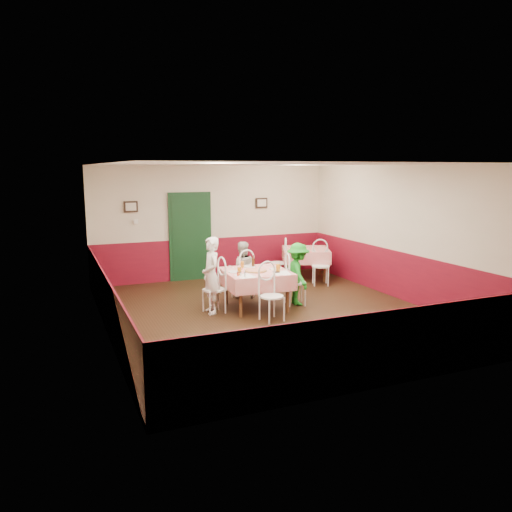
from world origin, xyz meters
name	(u,v)px	position (x,y,z in m)	size (l,w,h in m)	color
floor	(271,314)	(0.00, 0.00, 0.00)	(7.00, 7.00, 0.00)	black
ceiling	(271,164)	(0.00, 0.00, 2.80)	(7.00, 7.00, 0.00)	white
back_wall	(213,222)	(0.00, 3.50, 1.40)	(6.00, 0.10, 2.80)	beige
front_wall	(390,279)	(0.00, -3.50, 1.40)	(6.00, 0.10, 2.80)	beige
left_wall	(103,251)	(-3.00, 0.00, 1.40)	(0.10, 7.00, 2.80)	beige
right_wall	(402,233)	(3.00, 0.00, 1.40)	(0.10, 7.00, 2.80)	beige
wainscot_back	(214,258)	(0.00, 3.48, 0.50)	(6.00, 0.03, 1.00)	maroon
wainscot_front	(386,349)	(0.00, -3.48, 0.50)	(6.00, 0.03, 1.00)	maroon
wainscot_left	(107,304)	(-2.98, 0.00, 0.50)	(0.03, 7.00, 1.00)	maroon
wainscot_right	(399,275)	(2.98, 0.00, 0.50)	(0.03, 7.00, 1.00)	maroon
door	(190,238)	(-0.60, 3.45, 1.05)	(0.96, 0.06, 2.10)	black
picture_left	(131,207)	(-2.00, 3.45, 1.85)	(0.32, 0.03, 0.26)	black
picture_right	(262,203)	(1.30, 3.45, 1.85)	(0.32, 0.03, 0.26)	black
thermostat	(136,222)	(-1.90, 3.45, 1.50)	(0.10, 0.03, 0.10)	white
main_table	(256,290)	(-0.12, 0.44, 0.38)	(1.22, 1.22, 0.77)	red
second_table	(306,264)	(2.07, 2.46, 0.38)	(1.12, 1.12, 0.77)	red
chair_left	(214,290)	(-0.96, 0.49, 0.45)	(0.42, 0.42, 0.90)	white
chair_right	(296,283)	(0.73, 0.40, 0.45)	(0.42, 0.42, 0.90)	white
chair_far	(243,277)	(-0.07, 1.29, 0.45)	(0.42, 0.42, 0.90)	white
chair_near	(272,296)	(-0.16, -0.41, 0.45)	(0.42, 0.42, 0.90)	white
chair_second_a	(278,263)	(1.32, 2.46, 0.45)	(0.42, 0.42, 0.90)	white
chair_second_b	(321,266)	(2.07, 1.71, 0.45)	(0.42, 0.42, 0.90)	white
pizza	(256,271)	(-0.14, 0.38, 0.77)	(0.41, 0.41, 0.03)	#B74723
plate_left	(235,272)	(-0.55, 0.45, 0.77)	(0.25, 0.25, 0.01)	white
plate_right	(275,269)	(0.28, 0.41, 0.77)	(0.25, 0.25, 0.01)	white
plate_far	(249,267)	(-0.10, 0.83, 0.77)	(0.25, 0.25, 0.01)	white
glass_a	(240,271)	(-0.56, 0.19, 0.83)	(0.08, 0.08, 0.15)	#BF7219
glass_b	(278,268)	(0.23, 0.17, 0.84)	(0.08, 0.08, 0.15)	#BF7219
glass_c	(242,265)	(-0.25, 0.83, 0.82)	(0.07, 0.07, 0.12)	#BF7219
beer_bottle	(253,262)	(-0.02, 0.81, 0.87)	(0.06, 0.06, 0.21)	#381C0A
shaker_a	(241,274)	(-0.58, 0.07, 0.81)	(0.04, 0.04, 0.09)	silver
shaker_b	(245,275)	(-0.52, -0.01, 0.81)	(0.04, 0.04, 0.09)	silver
shaker_c	(238,274)	(-0.62, 0.09, 0.81)	(0.04, 0.04, 0.09)	#B23319
menu_left	(245,276)	(-0.50, 0.06, 0.76)	(0.30, 0.40, 0.00)	white
menu_right	(282,273)	(0.25, 0.05, 0.76)	(0.30, 0.40, 0.00)	white
wallet	(276,272)	(0.17, 0.12, 0.77)	(0.11, 0.09, 0.02)	black
diner_left	(211,275)	(-1.01, 0.49, 0.73)	(0.53, 0.35, 1.46)	gray
diner_far	(242,270)	(-0.07, 1.34, 0.61)	(0.59, 0.46, 1.21)	gray
diner_right	(298,274)	(0.78, 0.39, 0.63)	(0.81, 0.47, 1.26)	gray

